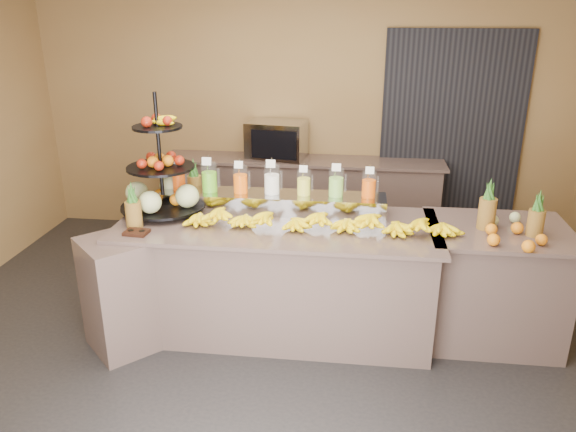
% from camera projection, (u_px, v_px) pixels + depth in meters
% --- Properties ---
extents(ground, '(6.00, 6.00, 0.00)m').
position_uv_depth(ground, '(273.00, 347.00, 4.42)').
color(ground, black).
rests_on(ground, ground).
extents(room_envelope, '(6.04, 5.02, 2.82)m').
position_uv_depth(room_envelope, '(309.00, 92.00, 4.46)').
color(room_envelope, olive).
rests_on(room_envelope, ground).
extents(buffet_counter, '(2.75, 1.25, 0.93)m').
position_uv_depth(buffet_counter, '(263.00, 278.00, 4.51)').
color(buffet_counter, gray).
rests_on(buffet_counter, ground).
extents(right_counter, '(1.08, 0.88, 0.93)m').
position_uv_depth(right_counter, '(493.00, 283.00, 4.43)').
color(right_counter, gray).
rests_on(right_counter, ground).
extents(back_ledge, '(3.10, 0.55, 0.93)m').
position_uv_depth(back_ledge, '(302.00, 199.00, 6.34)').
color(back_ledge, gray).
rests_on(back_ledge, ground).
extents(pitcher_tray, '(1.85, 0.30, 0.15)m').
position_uv_depth(pitcher_tray, '(272.00, 202.00, 4.61)').
color(pitcher_tray, gray).
rests_on(pitcher_tray, buffet_counter).
extents(juice_pitcher_orange_a, '(0.11, 0.11, 0.27)m').
position_uv_depth(juice_pitcher_orange_a, '(179.00, 180.00, 4.64)').
color(juice_pitcher_orange_a, silver).
rests_on(juice_pitcher_orange_a, pitcher_tray).
extents(juice_pitcher_green, '(0.13, 0.13, 0.31)m').
position_uv_depth(juice_pitcher_green, '(209.00, 179.00, 4.61)').
color(juice_pitcher_green, silver).
rests_on(juice_pitcher_green, pitcher_tray).
extents(juice_pitcher_orange_b, '(0.12, 0.12, 0.29)m').
position_uv_depth(juice_pitcher_orange_b, '(240.00, 181.00, 4.58)').
color(juice_pitcher_orange_b, silver).
rests_on(juice_pitcher_orange_b, pitcher_tray).
extents(juice_pitcher_milk, '(0.13, 0.13, 0.31)m').
position_uv_depth(juice_pitcher_milk, '(272.00, 181.00, 4.55)').
color(juice_pitcher_milk, silver).
rests_on(juice_pitcher_milk, pitcher_tray).
extents(juice_pitcher_lemon, '(0.11, 0.12, 0.27)m').
position_uv_depth(juice_pitcher_lemon, '(304.00, 184.00, 4.52)').
color(juice_pitcher_lemon, silver).
rests_on(juice_pitcher_lemon, pitcher_tray).
extents(juice_pitcher_lime, '(0.12, 0.13, 0.30)m').
position_uv_depth(juice_pitcher_lime, '(336.00, 184.00, 4.49)').
color(juice_pitcher_lime, silver).
rests_on(juice_pitcher_lime, pitcher_tray).
extents(juice_pitcher_orange_c, '(0.11, 0.12, 0.28)m').
position_uv_depth(juice_pitcher_orange_c, '(369.00, 186.00, 4.46)').
color(juice_pitcher_orange_c, silver).
rests_on(juice_pitcher_orange_c, pitcher_tray).
extents(banana_heap, '(2.15, 0.19, 0.18)m').
position_uv_depth(banana_heap, '(319.00, 219.00, 4.24)').
color(banana_heap, yellow).
rests_on(banana_heap, buffet_counter).
extents(fruit_stand, '(0.79, 0.79, 0.97)m').
position_uv_depth(fruit_stand, '(168.00, 183.00, 4.52)').
color(fruit_stand, black).
rests_on(fruit_stand, buffet_counter).
extents(condiment_caddy, '(0.18, 0.14, 0.03)m').
position_uv_depth(condiment_caddy, '(137.00, 232.00, 4.16)').
color(condiment_caddy, black).
rests_on(condiment_caddy, buffet_counter).
extents(pineapple_left_a, '(0.12, 0.12, 0.37)m').
position_uv_depth(pineapple_left_a, '(133.00, 211.00, 4.24)').
color(pineapple_left_a, brown).
rests_on(pineapple_left_a, buffet_counter).
extents(pineapple_left_b, '(0.12, 0.12, 0.39)m').
position_uv_depth(pineapple_left_b, '(195.00, 185.00, 4.81)').
color(pineapple_left_b, brown).
rests_on(pineapple_left_b, buffet_counter).
extents(right_fruit_pile, '(0.45, 0.43, 0.24)m').
position_uv_depth(right_fruit_pile, '(511.00, 227.00, 4.09)').
color(right_fruit_pile, brown).
rests_on(right_fruit_pile, right_counter).
extents(oven_warmer, '(0.67, 0.51, 0.41)m').
position_uv_depth(oven_warmer, '(277.00, 140.00, 6.14)').
color(oven_warmer, gray).
rests_on(oven_warmer, back_ledge).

